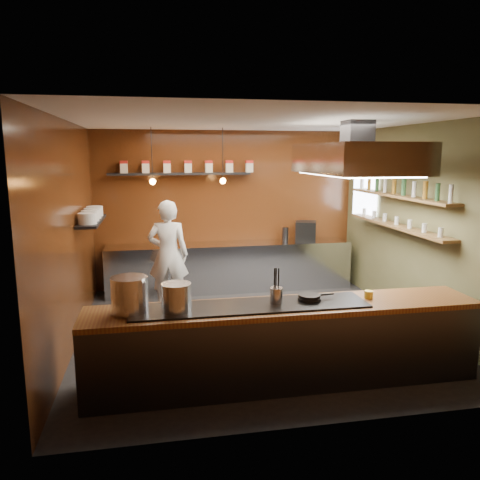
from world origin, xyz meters
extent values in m
plane|color=black|center=(0.00, 0.00, 0.00)|extent=(5.00, 5.00, 0.00)
plane|color=#381D0A|center=(0.00, 2.50, 1.50)|extent=(5.00, 0.00, 5.00)
plane|color=#381D0A|center=(-2.50, 0.00, 1.50)|extent=(0.00, 5.00, 5.00)
plane|color=#4E4F2C|center=(2.50, 0.00, 1.50)|extent=(0.00, 5.00, 5.00)
plane|color=silver|center=(0.00, 0.00, 3.00)|extent=(5.00, 5.00, 0.00)
plane|color=white|center=(2.45, 1.70, 1.90)|extent=(0.00, 1.00, 1.00)
cube|color=silver|center=(0.00, 2.17, 0.45)|extent=(4.60, 0.65, 0.90)
cube|color=#38383D|center=(0.00, -1.60, 0.43)|extent=(4.40, 0.70, 0.86)
cube|color=brown|center=(0.00, -1.60, 0.89)|extent=(4.40, 0.72, 0.06)
cube|color=black|center=(-0.40, -1.60, 0.93)|extent=(2.60, 0.55, 0.02)
cube|color=black|center=(-0.90, 2.36, 2.20)|extent=(2.60, 0.26, 0.04)
cube|color=black|center=(-2.34, 1.00, 1.55)|extent=(0.30, 1.40, 0.04)
cube|color=brown|center=(2.34, 0.30, 1.92)|extent=(0.26, 2.80, 0.04)
cube|color=brown|center=(2.34, 0.30, 1.45)|extent=(0.26, 2.80, 0.04)
cube|color=#38383D|center=(1.30, -0.40, 2.85)|extent=(0.35, 0.35, 0.30)
cube|color=silver|center=(1.30, -0.40, 2.50)|extent=(1.20, 2.00, 0.40)
cube|color=white|center=(1.30, -0.40, 2.29)|extent=(1.00, 1.80, 0.02)
cylinder|color=black|center=(-1.40, 1.70, 2.55)|extent=(0.01, 0.01, 0.90)
sphere|color=orange|center=(-1.40, 1.70, 2.10)|extent=(0.10, 0.10, 0.10)
cylinder|color=black|center=(-0.20, 1.70, 2.55)|extent=(0.01, 0.01, 0.90)
sphere|color=orange|center=(-0.20, 1.70, 2.10)|extent=(0.10, 0.10, 0.10)
cube|color=#BEB49D|center=(-1.90, 2.36, 2.31)|extent=(0.13, 0.13, 0.17)
cube|color=#AC1B15|center=(-1.90, 2.36, 2.42)|extent=(0.13, 0.13, 0.05)
cube|color=#BEB49D|center=(-1.52, 2.36, 2.31)|extent=(0.13, 0.13, 0.17)
cube|color=#AC1B15|center=(-1.52, 2.36, 2.42)|extent=(0.13, 0.13, 0.05)
cube|color=#BEB49D|center=(-1.13, 2.36, 2.31)|extent=(0.13, 0.13, 0.17)
cube|color=#AC1B15|center=(-1.13, 2.36, 2.42)|extent=(0.13, 0.13, 0.05)
cube|color=#BEB49D|center=(-0.75, 2.36, 2.31)|extent=(0.13, 0.13, 0.17)
cube|color=#AC1B15|center=(-0.75, 2.36, 2.42)|extent=(0.14, 0.13, 0.05)
cube|color=#BEB49D|center=(-0.37, 2.36, 2.31)|extent=(0.13, 0.13, 0.17)
cube|color=#AC1B15|center=(-0.37, 2.36, 2.42)|extent=(0.14, 0.13, 0.05)
cube|color=#BEB49D|center=(0.02, 2.36, 2.31)|extent=(0.13, 0.13, 0.17)
cube|color=#AC1B15|center=(0.02, 2.36, 2.42)|extent=(0.14, 0.13, 0.05)
cube|color=#BEB49D|center=(0.40, 2.36, 2.31)|extent=(0.13, 0.13, 0.17)
cube|color=#AC1B15|center=(0.40, 2.36, 2.42)|extent=(0.14, 0.13, 0.05)
cylinder|color=silver|center=(-2.34, 0.55, 1.65)|extent=(0.26, 0.26, 0.16)
cylinder|color=silver|center=(-2.34, 0.85, 1.65)|extent=(0.26, 0.26, 0.16)
cylinder|color=silver|center=(-2.34, 1.15, 1.65)|extent=(0.26, 0.26, 0.16)
cylinder|color=silver|center=(-2.34, 1.45, 1.65)|extent=(0.26, 0.26, 0.16)
cylinder|color=silver|center=(2.34, -1.00, 2.06)|extent=(0.06, 0.06, 0.24)
cylinder|color=#2D5933|center=(2.34, -0.71, 2.06)|extent=(0.06, 0.06, 0.24)
cylinder|color=#8C601E|center=(2.34, -0.42, 2.06)|extent=(0.06, 0.06, 0.24)
cylinder|color=silver|center=(2.34, -0.13, 2.06)|extent=(0.06, 0.06, 0.24)
cylinder|color=#2D5933|center=(2.34, 0.16, 2.06)|extent=(0.06, 0.06, 0.24)
cylinder|color=#8C601E|center=(2.34, 0.44, 2.06)|extent=(0.06, 0.06, 0.24)
cylinder|color=silver|center=(2.34, 0.73, 2.06)|extent=(0.06, 0.06, 0.24)
cylinder|color=#2D5933|center=(2.34, 1.02, 2.06)|extent=(0.06, 0.06, 0.24)
cylinder|color=#8C601E|center=(2.34, 1.31, 2.06)|extent=(0.06, 0.06, 0.24)
cylinder|color=silver|center=(2.34, 1.60, 2.06)|extent=(0.06, 0.06, 0.24)
cylinder|color=silver|center=(2.34, -0.85, 1.53)|extent=(0.07, 0.07, 0.13)
cylinder|color=silver|center=(2.34, -0.47, 1.53)|extent=(0.07, 0.07, 0.13)
cylinder|color=silver|center=(2.34, -0.08, 1.53)|extent=(0.07, 0.07, 0.13)
cylinder|color=silver|center=(2.34, 0.30, 1.53)|extent=(0.07, 0.07, 0.13)
cylinder|color=silver|center=(2.34, 0.68, 1.53)|extent=(0.07, 0.07, 0.13)
cylinder|color=silver|center=(2.34, 1.07, 1.53)|extent=(0.07, 0.07, 0.13)
cylinder|color=silver|center=(2.34, 1.45, 1.53)|extent=(0.07, 0.07, 0.13)
cylinder|color=silver|center=(-1.68, -1.57, 1.12)|extent=(0.47, 0.47, 0.37)
cylinder|color=silver|center=(-1.20, -1.64, 1.09)|extent=(0.37, 0.37, 0.29)
cylinder|color=#B7B9BE|center=(-0.11, -1.59, 1.03)|extent=(0.18, 0.18, 0.18)
cylinder|color=black|center=(0.29, -1.55, 0.96)|extent=(0.26, 0.26, 0.03)
cylinder|color=black|center=(0.29, -1.55, 0.99)|extent=(0.25, 0.25, 0.03)
cylinder|color=black|center=(0.50, -1.53, 0.99)|extent=(0.18, 0.05, 0.02)
cylinder|color=yellow|center=(1.00, -1.55, 0.97)|extent=(0.10, 0.10, 0.09)
cube|color=black|center=(1.47, 2.13, 1.09)|extent=(0.48, 0.47, 0.38)
imported|color=white|center=(-1.19, 1.28, 0.91)|extent=(0.72, 0.52, 1.83)
camera|label=1|loc=(-1.41, -6.37, 2.56)|focal=35.00mm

